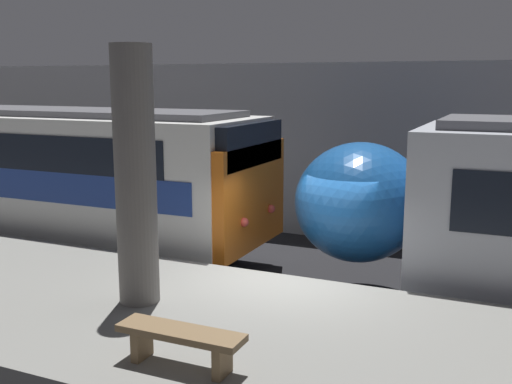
# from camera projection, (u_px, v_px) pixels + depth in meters

# --- Properties ---
(ground_plane) EXTENTS (120.00, 120.00, 0.00)m
(ground_plane) POSITION_uv_depth(u_px,v_px,m) (287.00, 331.00, 10.16)
(ground_plane) COLOR black
(platform) EXTENTS (40.00, 4.37, 0.99)m
(platform) POSITION_uv_depth(u_px,v_px,m) (229.00, 357.00, 8.11)
(platform) COLOR slate
(platform) RESTS_ON ground
(station_rear_barrier) EXTENTS (50.00, 0.15, 4.65)m
(station_rear_barrier) POSITION_uv_depth(u_px,v_px,m) (376.00, 154.00, 15.35)
(station_rear_barrier) COLOR #939399
(station_rear_barrier) RESTS_ON ground
(support_pillar_near) EXTENTS (0.59, 0.59, 3.69)m
(support_pillar_near) POSITION_uv_depth(u_px,v_px,m) (135.00, 177.00, 8.46)
(support_pillar_near) COLOR slate
(support_pillar_near) RESTS_ON platform
(platform_bench) EXTENTS (1.50, 0.40, 0.45)m
(platform_bench) POSITION_uv_depth(u_px,v_px,m) (181.00, 339.00, 6.71)
(platform_bench) COLOR brown
(platform_bench) RESTS_ON platform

